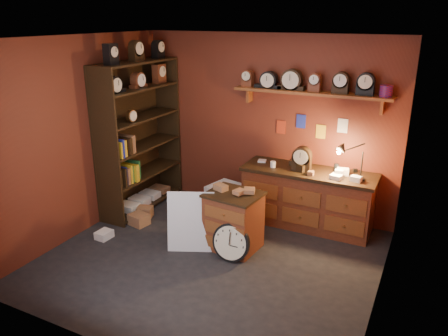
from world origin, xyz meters
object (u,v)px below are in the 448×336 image
shelving_unit (138,130)px  low_cabinet (233,219)px  big_round_clock (231,243)px  workbench (307,195)px

shelving_unit → low_cabinet: bearing=-17.0°
low_cabinet → big_round_clock: low_cabinet is taller
low_cabinet → big_round_clock: (0.11, -0.29, -0.18)m
big_round_clock → shelving_unit: bearing=156.5°
shelving_unit → low_cabinet: (1.92, -0.59, -0.83)m
low_cabinet → big_round_clock: 0.36m
big_round_clock → workbench: bearing=67.7°
low_cabinet → big_round_clock: bearing=-64.5°
shelving_unit → workbench: size_ratio=1.36×
workbench → big_round_clock: workbench is taller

